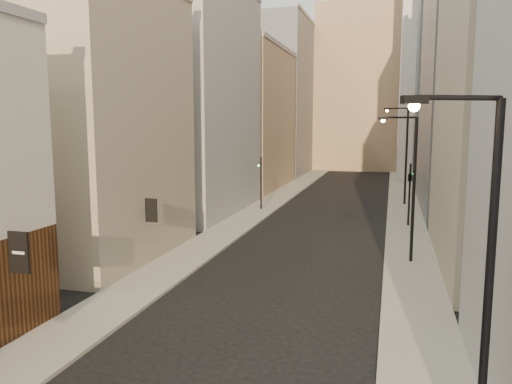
# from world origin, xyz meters

# --- Properties ---
(sidewalk_left) EXTENTS (3.00, 140.00, 0.15)m
(sidewalk_left) POSITION_xyz_m (-6.50, 55.00, 0.07)
(sidewalk_left) COLOR #9C9A8D
(sidewalk_left) RESTS_ON ground
(sidewalk_right) EXTENTS (3.00, 140.00, 0.15)m
(sidewalk_right) POSITION_xyz_m (6.50, 55.00, 0.07)
(sidewalk_right) COLOR #9C9A8D
(sidewalk_right) RESTS_ON ground
(left_bldg_beige) EXTENTS (8.00, 12.00, 16.00)m
(left_bldg_beige) POSITION_xyz_m (-12.00, 26.00, 8.00)
(left_bldg_beige) COLOR #A0947D
(left_bldg_beige) RESTS_ON ground
(left_bldg_grey) EXTENTS (8.00, 16.00, 20.00)m
(left_bldg_grey) POSITION_xyz_m (-12.00, 42.00, 10.00)
(left_bldg_grey) COLOR #96979B
(left_bldg_grey) RESTS_ON ground
(left_bldg_tan) EXTENTS (8.00, 18.00, 17.00)m
(left_bldg_tan) POSITION_xyz_m (-12.00, 60.00, 8.50)
(left_bldg_tan) COLOR tan
(left_bldg_tan) RESTS_ON ground
(left_bldg_wingrid) EXTENTS (8.00, 20.00, 24.00)m
(left_bldg_wingrid) POSITION_xyz_m (-12.00, 80.00, 12.00)
(left_bldg_wingrid) COLOR gray
(left_bldg_wingrid) RESTS_ON ground
(right_bldg_wingrid) EXTENTS (8.00, 20.00, 26.00)m
(right_bldg_wingrid) POSITION_xyz_m (12.00, 50.00, 13.00)
(right_bldg_wingrid) COLOR gray
(right_bldg_wingrid) RESTS_ON ground
(clock_tower) EXTENTS (14.00, 14.00, 44.90)m
(clock_tower) POSITION_xyz_m (-1.00, 92.00, 17.63)
(clock_tower) COLOR tan
(clock_tower) RESTS_ON ground
(white_tower) EXTENTS (8.00, 8.00, 41.50)m
(white_tower) POSITION_xyz_m (10.00, 78.00, 18.61)
(white_tower) COLOR silver
(white_tower) RESTS_ON ground
(streetlamp_near) EXTENTS (2.13, 1.06, 8.67)m
(streetlamp_near) POSITION_xyz_m (7.17, 11.18, 4.95)
(streetlamp_near) COLOR black
(streetlamp_near) RESTS_ON ground
(streetlamp_mid) EXTENTS (2.18, 0.70, 8.47)m
(streetlamp_mid) POSITION_xyz_m (6.28, 29.22, 4.84)
(streetlamp_mid) COLOR black
(streetlamp_mid) RESTS_ON ground
(streetlamp_far) EXTENTS (2.40, 1.06, 9.59)m
(streetlamp_far) POSITION_xyz_m (6.35, 50.78, 5.48)
(streetlamp_far) COLOR black
(streetlamp_far) RESTS_ON ground
(traffic_light_left) EXTENTS (0.60, 0.53, 5.00)m
(traffic_light_left) POSITION_xyz_m (-6.43, 44.23, 3.63)
(traffic_light_left) COLOR black
(traffic_light_left) RESTS_ON ground
(traffic_light_right) EXTENTS (0.71, 0.71, 5.00)m
(traffic_light_right) POSITION_xyz_m (6.64, 39.94, 3.77)
(traffic_light_right) COLOR black
(traffic_light_right) RESTS_ON ground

